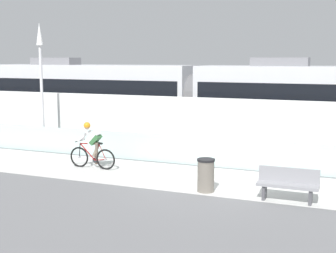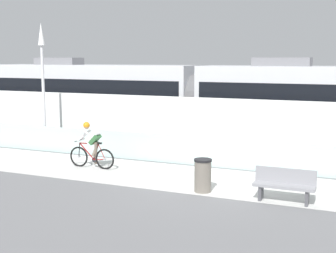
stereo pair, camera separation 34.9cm
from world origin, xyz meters
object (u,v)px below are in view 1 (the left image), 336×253
(cyclist_on_bike, at_px, (92,146))
(lamp_post_antenna, at_px, (41,70))
(tram, at_px, (196,99))
(trash_bin, at_px, (206,175))
(bench, at_px, (288,184))

(cyclist_on_bike, bearing_deg, lamp_post_antenna, 149.46)
(tram, height_order, cyclist_on_bike, tram)
(trash_bin, distance_m, bench, 2.28)
(cyclist_on_bike, bearing_deg, trash_bin, -15.61)
(cyclist_on_bike, xyz_separation_m, bench, (6.76, -1.29, -0.30))
(trash_bin, bearing_deg, bench, -0.88)
(tram, relative_size, bench, 14.10)
(tram, distance_m, lamp_post_antenna, 7.08)
(trash_bin, bearing_deg, cyclist_on_bike, 164.39)
(tram, xyz_separation_m, bench, (5.30, -8.14, -1.41))
(cyclist_on_bike, bearing_deg, bench, -10.77)
(tram, height_order, bench, tram)
(lamp_post_antenna, bearing_deg, cyclist_on_bike, -30.54)
(bench, bearing_deg, tram, 123.08)
(bench, bearing_deg, lamp_post_antenna, 161.72)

